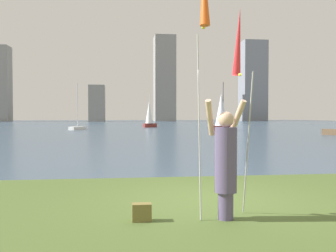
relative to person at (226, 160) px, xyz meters
The scene contains 10 objects.
ground 52.36m from the person, 89.84° to the left, with size 120.00×138.00×0.12m.
person is the anchor object (origin of this frame).
kite_flag_right 2.17m from the person, 57.99° to the left, with size 0.16×1.01×3.69m.
bag 1.63m from the person, behind, with size 0.31×0.19×0.29m.
sailboat_1 39.64m from the person, 99.90° to the left, with size 1.91×2.44×5.41m.
sailboat_2 47.00m from the person, 87.43° to the left, with size 2.00×1.51×4.59m.
sailboat_5 35.91m from the person, 75.15° to the left, with size 2.74×1.46×5.35m.
skyline_tower_1 96.36m from the person, 94.87° to the left, with size 4.16×4.67×9.52m.
skyline_tower_2 100.22m from the person, 84.17° to the left, with size 5.68×6.81×23.39m.
skyline_tower_3 108.45m from the person, 70.27° to the left, with size 6.89×6.47×23.11m.
Camera 1 is at (-1.86, -7.55, 1.74)m, focal length 40.74 mm.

